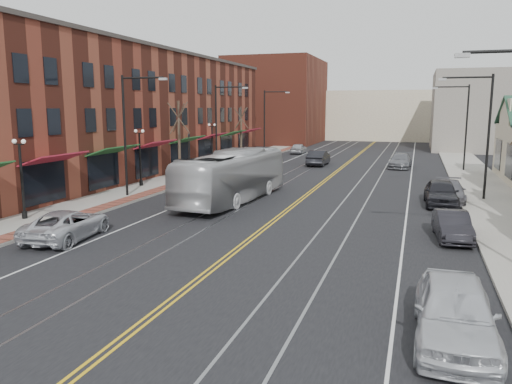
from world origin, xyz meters
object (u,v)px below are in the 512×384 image
Objects in this scene: parked_car_a at (455,312)px; parked_car_d at (441,193)px; parked_suv at (67,225)px; transit_bus at (233,176)px; parked_car_b at (452,226)px; parked_car_c at (449,191)px.

parked_car_a is 1.05× the size of parked_car_d.
transit_bus is at bearing -116.80° from parked_suv.
transit_bus is 11.91m from parked_suv.
transit_bus is 14.26m from parked_car_b.
transit_bus is 2.48× the size of parked_car_d.
transit_bus reaches higher than parked_car_d.
parked_car_b is 0.84× the size of parked_car_d.
parked_car_d is at bearing -147.41° from parked_suv.
parked_car_a is at bearing -91.70° from parked_car_c.
parked_suv is at bearing 161.36° from parked_car_a.
transit_bus is 20.85m from parked_car_a.
parked_suv is 1.24× the size of parked_car_b.
parked_suv is 17.87m from parked_car_b.
parked_car_d reaches higher than parked_car_b.
parked_car_d is (-0.56, -1.49, 0.13)m from parked_car_c.
parked_suv is 21.86m from parked_car_d.
parked_suv is 1.00× the size of parked_car_a.
parked_car_d is at bearing 86.00° from parked_car_b.
parked_suv is 1.05× the size of parked_car_c.
parked_car_b is (0.58, 10.97, -0.19)m from parked_car_a.
transit_bus is 14.07m from parked_car_c.
parked_car_d is at bearing -163.44° from transit_bus.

